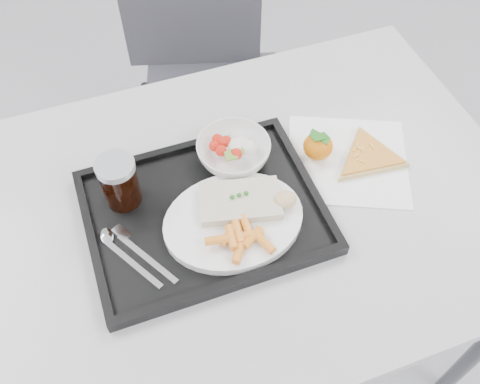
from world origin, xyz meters
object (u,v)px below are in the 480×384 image
object	(u,v)px
tray	(204,213)
pizza_slice	(369,157)
table	(228,225)
dinner_plate	(233,221)
salad_bowl	(234,152)
tangerine	(318,146)
cola_glass	(119,181)
chair	(205,65)

from	to	relation	value
tray	pizza_slice	size ratio (longest dim) A/B	1.86
table	dinner_plate	bearing A→B (deg)	-96.04
salad_bowl	pizza_slice	xyz separation A→B (m)	(0.27, -0.09, -0.03)
salad_bowl	table	bearing A→B (deg)	-116.09
tray	tangerine	xyz separation A→B (m)	(0.27, 0.06, 0.03)
pizza_slice	cola_glass	bearing A→B (deg)	172.50
tangerine	pizza_slice	xyz separation A→B (m)	(0.10, -0.04, -0.02)
table	tangerine	size ratio (longest dim) A/B	14.78
dinner_plate	tangerine	xyz separation A→B (m)	(0.23, 0.11, 0.01)
dinner_plate	tangerine	distance (m)	0.25
pizza_slice	chair	bearing A→B (deg)	104.48
cola_glass	tangerine	bearing A→B (deg)	-3.13
chair	tray	world-z (taller)	chair
table	pizza_slice	bearing A→B (deg)	2.00
table	salad_bowl	size ratio (longest dim) A/B	7.89
cola_glass	pizza_slice	size ratio (longest dim) A/B	0.45
chair	pizza_slice	xyz separation A→B (m)	(0.17, -0.65, 0.22)
salad_bowl	cola_glass	xyz separation A→B (m)	(-0.24, -0.02, 0.03)
pizza_slice	tray	bearing A→B (deg)	-177.51
table	chair	size ratio (longest dim) A/B	1.29
dinner_plate	tangerine	bearing A→B (deg)	25.47
table	cola_glass	distance (m)	0.25
table	dinner_plate	world-z (taller)	dinner_plate
dinner_plate	pizza_slice	world-z (taller)	dinner_plate
table	pizza_slice	xyz separation A→B (m)	(0.32, 0.01, 0.08)
tray	cola_glass	distance (m)	0.17
salad_bowl	tangerine	world-z (taller)	tangerine
cola_glass	tangerine	world-z (taller)	cola_glass
table	salad_bowl	distance (m)	0.15
tray	dinner_plate	distance (m)	0.07
dinner_plate	tangerine	size ratio (longest dim) A/B	3.33
table	salad_bowl	bearing A→B (deg)	63.91
cola_glass	pizza_slice	world-z (taller)	cola_glass
table	tangerine	world-z (taller)	tangerine
dinner_plate	tray	bearing A→B (deg)	133.54
chair	salad_bowl	distance (m)	0.62
dinner_plate	cola_glass	size ratio (longest dim) A/B	2.50
table	cola_glass	xyz separation A→B (m)	(-0.19, 0.08, 0.14)
table	salad_bowl	xyz separation A→B (m)	(0.05, 0.10, 0.11)
salad_bowl	pizza_slice	size ratio (longest dim) A/B	0.63
salad_bowl	chair	bearing A→B (deg)	79.54
chair	pizza_slice	world-z (taller)	chair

